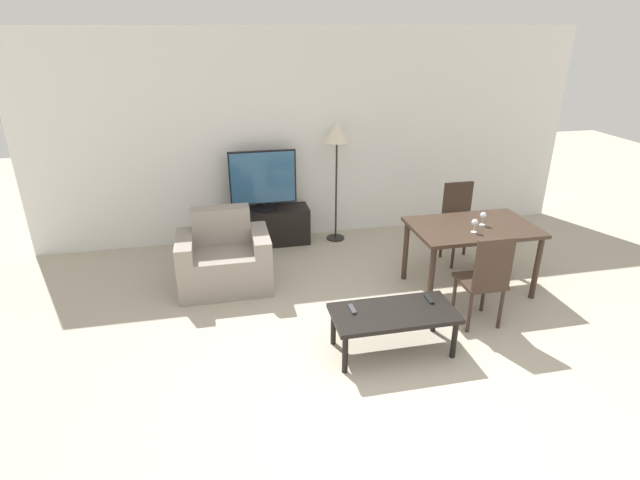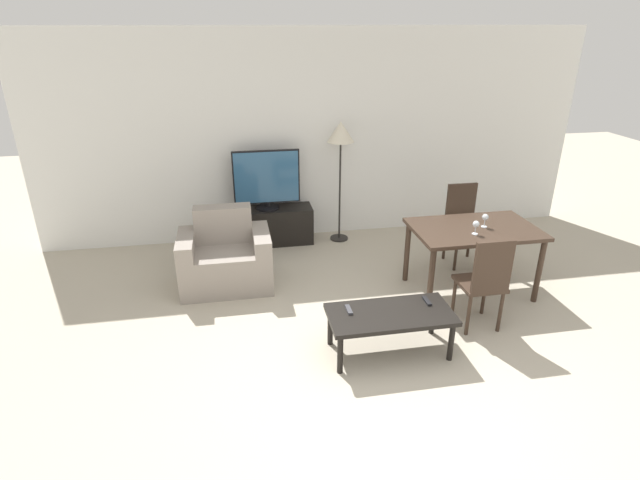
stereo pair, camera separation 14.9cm
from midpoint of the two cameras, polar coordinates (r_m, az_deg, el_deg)
ground_plane at (r=4.19m, az=8.03°, el=-17.35°), size 18.00×18.00×0.00m
wall_back at (r=6.68m, az=-1.53°, el=11.69°), size 7.24×0.06×2.70m
armchair at (r=5.62m, az=-11.62°, el=-2.32°), size 0.99×0.68×0.87m
tv_stand at (r=6.66m, az=-6.92°, el=1.55°), size 1.16×0.38×0.49m
tv at (r=6.45m, az=-7.19°, el=6.76°), size 0.85×0.30×0.77m
coffee_table at (r=4.47m, az=7.47°, el=-8.62°), size 1.10×0.53×0.41m
dining_table at (r=5.55m, az=16.25°, el=0.70°), size 1.31×0.83×0.75m
dining_chair_near at (r=4.92m, az=17.56°, el=-4.08°), size 0.40×0.40×0.97m
dining_chair_far at (r=6.29m, az=14.98°, el=2.35°), size 0.40×0.40×0.97m
floor_lamp at (r=6.43m, az=1.26°, el=11.59°), size 0.34×0.34×1.60m
remote_primary at (r=4.43m, az=2.74°, el=-7.90°), size 0.04×0.15×0.02m
remote_secondary at (r=4.66m, az=11.46°, el=-6.65°), size 0.04×0.15×0.02m
wine_glass_left at (r=5.52m, az=17.42°, el=2.61°), size 0.07×0.07×0.15m
wine_glass_center at (r=5.30m, az=16.50°, el=1.85°), size 0.07×0.07×0.15m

